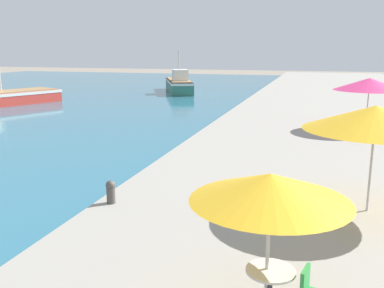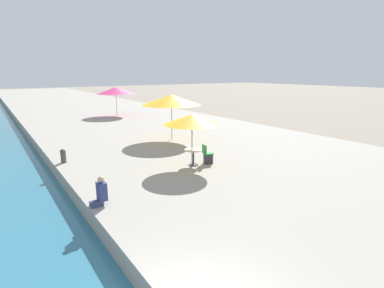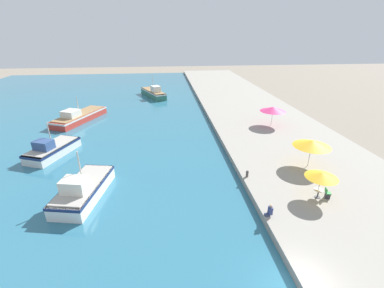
{
  "view_description": "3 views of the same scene",
  "coord_description": "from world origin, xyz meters",
  "px_view_note": "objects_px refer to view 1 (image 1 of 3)",
  "views": [
    {
      "loc": [
        5.79,
        1.1,
        4.84
      ],
      "look_at": [
        1.5,
        15.66,
        1.45
      ],
      "focal_mm": 40.0,
      "sensor_mm": 36.0,
      "label": 1
    },
    {
      "loc": [
        -2.23,
        -3.29,
        4.79
      ],
      "look_at": [
        5.18,
        7.44,
        1.65
      ],
      "focal_mm": 28.0,
      "sensor_mm": 36.0,
      "label": 2
    },
    {
      "loc": [
        -6.9,
        -8.89,
        13.15
      ],
      "look_at": [
        -4.0,
        18.0,
        1.25
      ],
      "focal_mm": 24.0,
      "sensor_mm": 36.0,
      "label": 3
    }
  ],
  "objects_px": {
    "fishing_boat_distant": "(179,84)",
    "cafe_umbrella_pink": "(270,187)",
    "fishing_boat_far": "(0,97)",
    "cafe_umbrella_striped": "(369,84)",
    "cafe_umbrella_white": "(375,118)",
    "mooring_bollard": "(111,191)",
    "cafe_table": "(270,281)"
  },
  "relations": [
    {
      "from": "fishing_boat_far",
      "to": "cafe_umbrella_white",
      "type": "distance_m",
      "value": 33.81
    },
    {
      "from": "cafe_umbrella_striped",
      "to": "cafe_table",
      "type": "distance_m",
      "value": 17.84
    },
    {
      "from": "cafe_umbrella_pink",
      "to": "cafe_umbrella_striped",
      "type": "distance_m",
      "value": 17.74
    },
    {
      "from": "cafe_table",
      "to": "mooring_bollard",
      "type": "distance_m",
      "value": 6.11
    },
    {
      "from": "cafe_umbrella_white",
      "to": "cafe_umbrella_striped",
      "type": "relative_size",
      "value": 1.0
    },
    {
      "from": "cafe_umbrella_pink",
      "to": "cafe_umbrella_striped",
      "type": "relative_size",
      "value": 0.7
    },
    {
      "from": "fishing_boat_far",
      "to": "cafe_umbrella_white",
      "type": "relative_size",
      "value": 2.9
    },
    {
      "from": "mooring_bollard",
      "to": "cafe_umbrella_striped",
      "type": "bearing_deg",
      "value": 60.16
    },
    {
      "from": "fishing_boat_far",
      "to": "cafe_umbrella_white",
      "type": "bearing_deg",
      "value": -11.3
    },
    {
      "from": "fishing_boat_far",
      "to": "cafe_umbrella_pink",
      "type": "distance_m",
      "value": 35.47
    },
    {
      "from": "cafe_umbrella_white",
      "to": "cafe_umbrella_striped",
      "type": "height_order",
      "value": "cafe_umbrella_white"
    },
    {
      "from": "cafe_table",
      "to": "mooring_bollard",
      "type": "relative_size",
      "value": 1.22
    },
    {
      "from": "cafe_umbrella_pink",
      "to": "mooring_bollard",
      "type": "height_order",
      "value": "cafe_umbrella_pink"
    },
    {
      "from": "cafe_umbrella_striped",
      "to": "cafe_table",
      "type": "xyz_separation_m",
      "value": [
        -3.06,
        -17.48,
        -1.88
      ]
    },
    {
      "from": "cafe_umbrella_pink",
      "to": "mooring_bollard",
      "type": "distance_m",
      "value": 6.3
    },
    {
      "from": "fishing_boat_distant",
      "to": "cafe_umbrella_pink",
      "type": "xyz_separation_m",
      "value": [
        14.46,
        -39.57,
        1.82
      ]
    },
    {
      "from": "cafe_umbrella_white",
      "to": "mooring_bollard",
      "type": "xyz_separation_m",
      "value": [
        -6.76,
        -1.4,
        -2.14
      ]
    },
    {
      "from": "cafe_umbrella_striped",
      "to": "mooring_bollard",
      "type": "bearing_deg",
      "value": -119.84
    },
    {
      "from": "fishing_boat_far",
      "to": "mooring_bollard",
      "type": "relative_size",
      "value": 15.96
    },
    {
      "from": "fishing_boat_far",
      "to": "cafe_table",
      "type": "distance_m",
      "value": 35.47
    },
    {
      "from": "fishing_boat_far",
      "to": "cafe_umbrella_striped",
      "type": "height_order",
      "value": "fishing_boat_far"
    },
    {
      "from": "fishing_boat_distant",
      "to": "cafe_umbrella_striped",
      "type": "bearing_deg",
      "value": -75.24
    },
    {
      "from": "fishing_boat_distant",
      "to": "cafe_umbrella_striped",
      "type": "height_order",
      "value": "fishing_boat_distant"
    },
    {
      "from": "cafe_umbrella_pink",
      "to": "cafe_umbrella_striped",
      "type": "height_order",
      "value": "cafe_umbrella_striped"
    },
    {
      "from": "cafe_table",
      "to": "mooring_bollard",
      "type": "bearing_deg",
      "value": 141.46
    },
    {
      "from": "fishing_boat_far",
      "to": "cafe_umbrella_striped",
      "type": "xyz_separation_m",
      "value": [
        28.86,
        -6.87,
        2.26
      ]
    },
    {
      "from": "fishing_boat_distant",
      "to": "cafe_table",
      "type": "relative_size",
      "value": 11.8
    },
    {
      "from": "fishing_boat_far",
      "to": "cafe_table",
      "type": "xyz_separation_m",
      "value": [
        25.79,
        -24.35,
        0.38
      ]
    },
    {
      "from": "fishing_boat_distant",
      "to": "mooring_bollard",
      "type": "relative_size",
      "value": 14.43
    },
    {
      "from": "fishing_boat_distant",
      "to": "cafe_umbrella_striped",
      "type": "relative_size",
      "value": 2.63
    },
    {
      "from": "fishing_boat_far",
      "to": "fishing_boat_distant",
      "type": "xyz_separation_m",
      "value": [
        11.27,
        15.24,
        0.14
      ]
    },
    {
      "from": "cafe_umbrella_white",
      "to": "mooring_bollard",
      "type": "height_order",
      "value": "cafe_umbrella_white"
    }
  ]
}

